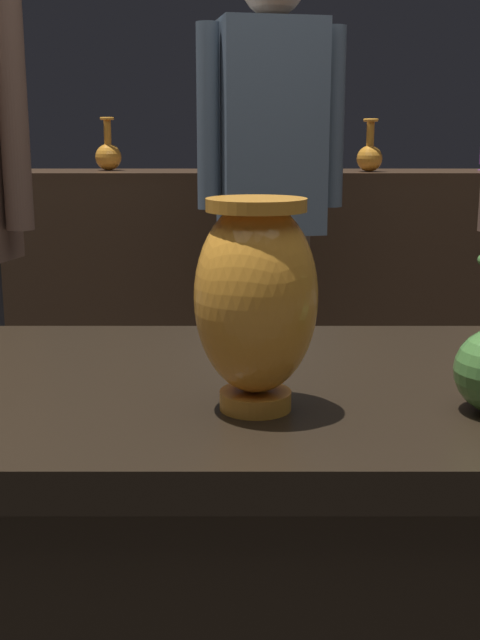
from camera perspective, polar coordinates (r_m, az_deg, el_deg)
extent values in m
cube|color=black|center=(1.15, -0.82, -5.37)|extent=(1.20, 0.64, 0.05)
cube|color=#422D1E|center=(3.36, -0.40, 1.69)|extent=(2.60, 0.40, 0.95)
cube|color=#422D1E|center=(3.29, -0.41, 10.16)|extent=(2.60, 0.40, 0.04)
cylinder|color=orange|center=(1.02, 0.93, -5.66)|extent=(0.09, 0.09, 0.02)
ellipsoid|color=orange|center=(0.98, 0.96, 1.58)|extent=(0.15, 0.15, 0.24)
cylinder|color=orange|center=(0.97, 0.98, 8.15)|extent=(0.12, 0.12, 0.02)
sphere|color=#2D429E|center=(3.25, -0.42, 11.37)|extent=(0.10, 0.10, 0.10)
cylinder|color=#2D429E|center=(3.24, -0.42, 12.99)|extent=(0.03, 0.03, 0.10)
torus|color=#2D429E|center=(3.24, -0.42, 13.86)|extent=(0.06, 0.06, 0.01)
sphere|color=orange|center=(3.37, -9.47, 11.29)|extent=(0.11, 0.11, 0.11)
cylinder|color=orange|center=(3.37, -9.54, 12.96)|extent=(0.03, 0.03, 0.11)
torus|color=orange|center=(3.37, -9.57, 13.87)|extent=(0.06, 0.06, 0.01)
sphere|color=orange|center=(3.25, 8.96, 11.21)|extent=(0.10, 0.10, 0.10)
cylinder|color=orange|center=(3.25, 9.02, 12.87)|extent=(0.03, 0.03, 0.10)
torus|color=orange|center=(3.25, 9.05, 13.79)|extent=(0.06, 0.06, 0.01)
cylinder|color=brown|center=(2.10, -15.89, 13.64)|extent=(0.07, 0.07, 0.55)
cylinder|color=#846B56|center=(2.70, 3.48, -2.55)|extent=(0.11, 0.11, 0.82)
cylinder|color=#846B56|center=(2.66, 0.37, -2.73)|extent=(0.11, 0.11, 0.82)
cube|color=slate|center=(2.58, 2.06, 13.36)|extent=(0.35, 0.24, 0.65)
cylinder|color=slate|center=(2.63, 6.43, 13.99)|extent=(0.07, 0.07, 0.55)
cylinder|color=slate|center=(2.54, -2.45, 14.10)|extent=(0.07, 0.07, 0.55)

